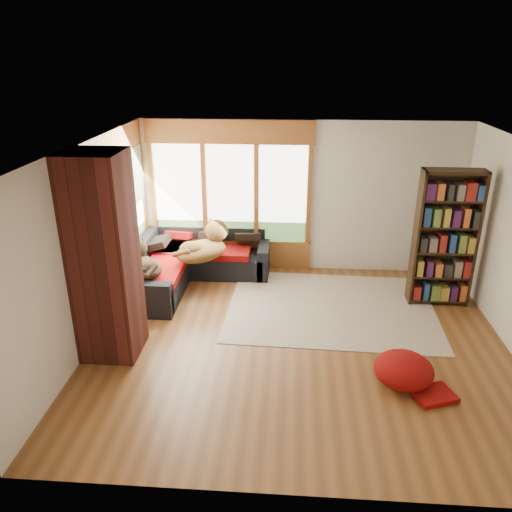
% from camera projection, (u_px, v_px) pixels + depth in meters
% --- Properties ---
extents(floor, '(5.50, 5.50, 0.00)m').
position_uv_depth(floor, '(299.00, 342.00, 6.71)').
color(floor, brown).
rests_on(floor, ground).
extents(ceiling, '(5.50, 5.50, 0.00)m').
position_uv_depth(ceiling, '(306.00, 148.00, 5.71)').
color(ceiling, white).
extents(wall_back, '(5.50, 0.04, 2.60)m').
position_uv_depth(wall_back, '(300.00, 198.00, 8.51)').
color(wall_back, silver).
rests_on(wall_back, ground).
extents(wall_front, '(5.50, 0.04, 2.60)m').
position_uv_depth(wall_front, '(306.00, 373.00, 3.90)').
color(wall_front, silver).
rests_on(wall_front, ground).
extents(wall_left, '(0.04, 5.00, 2.60)m').
position_uv_depth(wall_left, '(87.00, 247.00, 6.39)').
color(wall_left, silver).
rests_on(wall_left, ground).
extents(windows_back, '(2.82, 0.10, 1.90)m').
position_uv_depth(windows_back, '(230.00, 194.00, 8.54)').
color(windows_back, brown).
rests_on(windows_back, wall_back).
extents(windows_left, '(0.10, 2.62, 1.90)m').
position_uv_depth(windows_left, '(119.00, 215.00, 7.47)').
color(windows_left, brown).
rests_on(windows_left, wall_left).
extents(roller_blind, '(0.03, 0.72, 0.90)m').
position_uv_depth(roller_blind, '(135.00, 176.00, 8.08)').
color(roller_blind, '#648152').
rests_on(roller_blind, wall_left).
extents(brick_chimney, '(0.70, 0.70, 2.60)m').
position_uv_depth(brick_chimney, '(104.00, 258.00, 6.04)').
color(brick_chimney, '#471914').
rests_on(brick_chimney, ground).
extents(sectional_sofa, '(2.20, 2.20, 0.80)m').
position_uv_depth(sectional_sofa, '(181.00, 267.00, 8.28)').
color(sectional_sofa, black).
rests_on(sectional_sofa, ground).
extents(area_rug, '(3.18, 2.48, 0.01)m').
position_uv_depth(area_rug, '(331.00, 307.00, 7.60)').
color(area_rug, silver).
rests_on(area_rug, ground).
extents(bookshelf, '(0.89, 0.30, 2.09)m').
position_uv_depth(bookshelf, '(445.00, 239.00, 7.38)').
color(bookshelf, black).
rests_on(bookshelf, ground).
extents(pouf, '(0.77, 0.77, 0.37)m').
position_uv_depth(pouf, '(404.00, 369.00, 5.81)').
color(pouf, '#8C0A07').
rests_on(pouf, area_rug).
extents(dog_tan, '(1.04, 1.07, 0.53)m').
position_uv_depth(dog_tan, '(205.00, 241.00, 8.00)').
color(dog_tan, brown).
rests_on(dog_tan, sectional_sofa).
extents(dog_brindle, '(0.82, 0.88, 0.43)m').
position_uv_depth(dog_brindle, '(142.00, 258.00, 7.48)').
color(dog_brindle, black).
rests_on(dog_brindle, sectional_sofa).
extents(throw_pillows, '(1.98, 1.68, 0.45)m').
position_uv_depth(throw_pillows, '(183.00, 237.00, 8.24)').
color(throw_pillows, black).
rests_on(throw_pillows, sectional_sofa).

